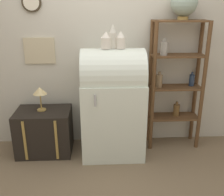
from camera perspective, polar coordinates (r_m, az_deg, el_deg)
name	(u,v)px	position (r m, az deg, el deg)	size (l,w,h in m)	color
ground_plane	(114,160)	(3.40, 0.35, -13.32)	(12.00, 12.00, 0.00)	#7A664C
wall_back	(111,45)	(3.46, -0.23, 11.39)	(7.00, 0.09, 2.70)	beige
refrigerator	(113,102)	(3.28, 0.15, -0.84)	(0.77, 0.68, 1.37)	silver
suitcase_trunk	(45,131)	(3.55, -14.47, -7.04)	(0.69, 0.50, 0.58)	black
shelf_unit	(175,80)	(3.50, 13.61, 3.90)	(0.69, 0.29, 1.68)	brown
globe	(184,3)	(3.40, 15.44, 19.38)	(0.32, 0.32, 0.36)	#AD8942
vase_left	(106,41)	(3.08, -1.33, 12.36)	(0.12, 0.12, 0.20)	silver
vase_center	(113,37)	(3.10, 0.24, 13.10)	(0.09, 0.09, 0.28)	beige
vase_right	(121,41)	(3.10, 1.90, 12.39)	(0.11, 0.11, 0.20)	silver
desk_lamp	(40,92)	(3.38, -15.43, 1.24)	(0.17, 0.17, 0.31)	#AD8942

